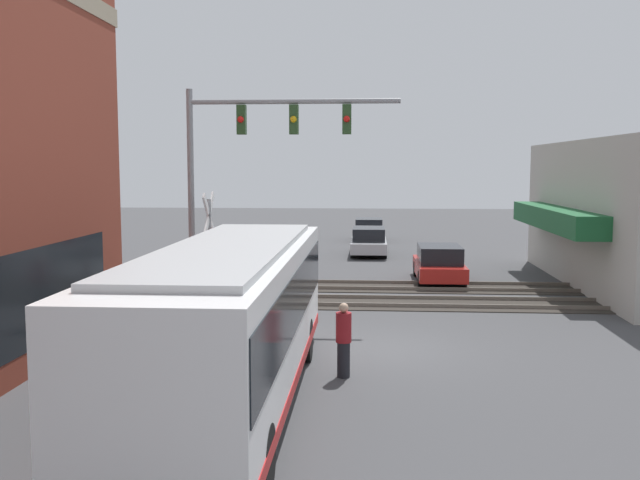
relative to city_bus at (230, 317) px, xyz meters
name	(u,v)px	position (x,y,z in m)	size (l,w,h in m)	color
ground_plane	(375,349)	(4.48, -2.80, -1.72)	(120.00, 120.00, 0.00)	#424244
city_bus	(230,317)	(0.00, 0.00, 0.00)	(10.89, 2.59, 3.12)	white
traffic_signal_gantry	(252,149)	(8.85, 1.02, 3.40)	(0.42, 6.60, 6.96)	gray
crossing_signal	(209,242)	(8.09, 2.23, 0.57)	(1.41, 1.18, 3.81)	gray
rail_track_near	(374,302)	(10.48, -2.80, -1.70)	(2.60, 60.00, 0.15)	#332D28
rail_track_far	(373,287)	(13.68, -2.80, -1.70)	(2.60, 60.00, 0.15)	#332D28
parked_car_red	(439,265)	(15.13, -5.40, -1.04)	(4.40, 1.82, 1.47)	#B21E19
parked_car_silver	(369,242)	(23.59, -2.60, -1.05)	(4.62, 1.82, 1.44)	#B7B7BC
parked_car_grey	(369,230)	(30.84, -2.60, -1.08)	(4.27, 1.82, 1.38)	slate
pedestrian_at_crossing	(246,283)	(9.06, 1.28, -0.86)	(0.34, 0.34, 1.70)	black
pedestrian_near_bus	(344,340)	(2.01, -2.09, -0.89)	(0.34, 0.34, 1.64)	black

